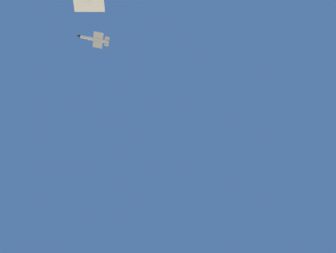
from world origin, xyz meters
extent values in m
cylinder|color=#999EA3|center=(41.38, 51.74, 145.77)|extent=(9.81, 10.66, 1.50)
cone|color=black|center=(46.40, 57.31, 145.77)|extent=(2.45, 2.49, 1.50)
cube|color=#999EA3|center=(40.38, 50.62, 145.57)|extent=(8.89, 8.62, 0.24)
cube|color=#999EA3|center=(37.70, 47.65, 147.72)|extent=(1.75, 1.92, 2.60)
cube|color=#999EA3|center=(37.70, 47.65, 145.97)|extent=(4.91, 4.70, 0.20)
camera|label=1|loc=(-27.82, 91.23, 2.25)|focal=36.16mm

